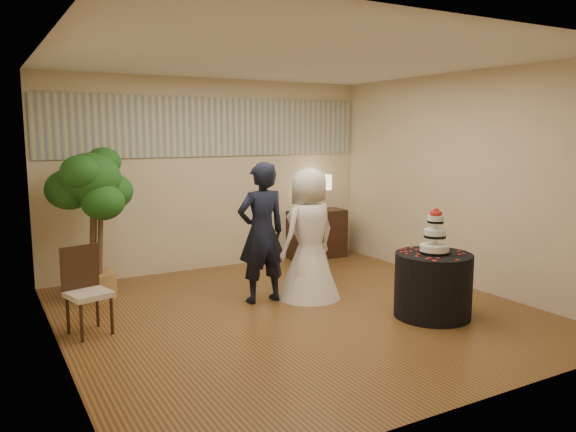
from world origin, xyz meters
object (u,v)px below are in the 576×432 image
wedding_cake (435,231)px  side_chair (88,292)px  bride (309,234)px  cake_table (433,285)px  ficus_tree (93,223)px  console (317,234)px  groom (262,233)px  table_lamp (317,192)px

wedding_cake → side_chair: size_ratio=0.57×
bride → cake_table: size_ratio=1.91×
bride → ficus_tree: size_ratio=0.85×
bride → console: size_ratio=1.72×
groom → table_lamp: groom is taller
groom → wedding_cake: groom is taller
table_lamp → ficus_tree: bearing=-170.9°
console → wedding_cake: bearing=-96.7°
groom → console: 2.56m
wedding_cake → ficus_tree: bearing=140.6°
bride → wedding_cake: 1.53m
wedding_cake → console: (0.46, 3.13, -0.58)m
groom → bride: bearing=167.2°
console → ficus_tree: (-3.58, -0.57, 0.55)m
groom → table_lamp: (1.86, 1.70, 0.22)m
console → ficus_tree: 3.67m
bride → wedding_cake: bearing=110.0°
groom → console: groom is taller
table_lamp → ficus_tree: (-3.58, -0.57, -0.12)m
groom → table_lamp: bearing=-137.4°
console → table_lamp: size_ratio=1.61×
table_lamp → ficus_tree: 3.63m
table_lamp → bride: bearing=-124.7°
cake_table → table_lamp: table_lamp is taller
console → table_lamp: table_lamp is taller
cake_table → console: (0.46, 3.13, 0.03)m
bride → side_chair: (-2.60, -0.01, -0.36)m
groom → wedding_cake: (1.39, -1.43, 0.12)m
wedding_cake → ficus_tree: (-3.11, 2.56, -0.02)m
bride → ficus_tree: ficus_tree is taller
groom → ficus_tree: size_ratio=0.89×
bride → side_chair: bearing=-11.9°
console → side_chair: size_ratio=1.05×
cake_table → side_chair: bearing=159.3°
groom → bride: groom is taller
wedding_cake → side_chair: 3.68m
groom → console: bearing=-137.4°
bride → console: bride is taller
side_chair → cake_table: bearing=-35.6°
ficus_tree → table_lamp: bearing=9.1°
console → table_lamp: bearing=-178.3°
wedding_cake → table_lamp: (0.46, 3.13, 0.10)m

